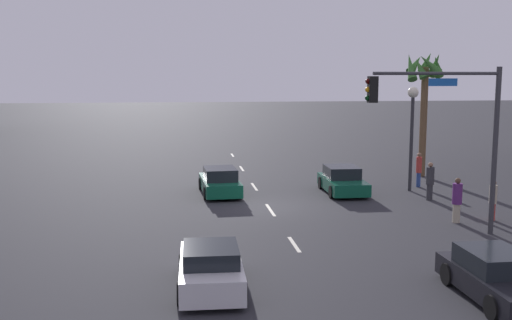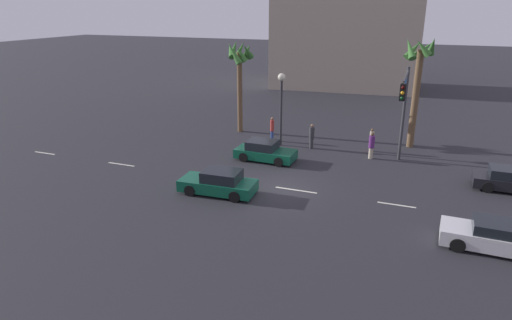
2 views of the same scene
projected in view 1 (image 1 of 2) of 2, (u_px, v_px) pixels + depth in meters
The scene contains 17 objects.
ground_plane at pixel (268, 206), 27.83m from camera, with size 220.00×220.00×0.00m, color #28282D.
lane_stripe_0 at pixel (232, 155), 45.50m from camera, with size 1.83×0.14×0.01m, color silver.
lane_stripe_1 at pixel (242, 169), 38.96m from camera, with size 2.07×0.14×0.01m, color silver.
lane_stripe_2 at pixel (254, 187), 32.62m from camera, with size 2.23×0.14×0.01m, color silver.
lane_stripe_3 at pixel (270, 210), 26.98m from camera, with size 2.48×0.14×0.01m, color silver.
lane_stripe_4 at pixel (294, 244), 21.49m from camera, with size 2.00×0.14×0.01m, color silver.
car_0 at pixel (342, 181), 30.90m from camera, with size 4.14×2.03×1.37m.
car_1 at pixel (497, 278), 16.19m from camera, with size 4.12×1.86×1.31m.
car_2 at pixel (211, 268), 16.95m from camera, with size 3.99×1.93×1.31m.
car_3 at pixel (220, 182), 30.52m from camera, with size 4.39×2.06×1.39m.
traffic_signal at pixel (453, 122), 22.13m from camera, with size 0.32×5.23×6.36m.
streetlamp at pixel (412, 117), 30.97m from camera, with size 0.56×0.56×5.45m.
pedestrian_0 at pixel (419, 168), 32.46m from camera, with size 0.30×0.30×1.89m.
pedestrian_1 at pixel (430, 180), 29.03m from camera, with size 0.51×0.51×1.86m.
pedestrian_2 at pixel (457, 199), 24.58m from camera, with size 0.56×0.56×1.87m.
pedestrian_3 at pixel (493, 199), 25.00m from camera, with size 0.37×0.37×1.70m.
palm_tree_1 at pixel (424, 81), 35.32m from camera, with size 2.34×2.39×7.48m.
Camera 1 is at (26.95, -4.07, 6.04)m, focal length 41.93 mm.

